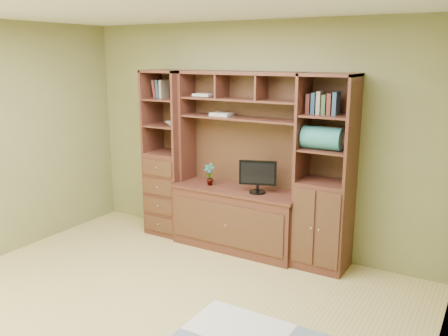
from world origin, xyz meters
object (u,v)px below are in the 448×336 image
Objects in this scene: right_tower at (325,174)px; left_tower at (168,154)px; center_hutch at (237,163)px; monitor at (258,171)px.

left_tower is at bearing 180.00° from right_tower.
center_hutch reaches higher than monitor.
left_tower is 4.05× the size of monitor.
left_tower is at bearing 177.71° from center_hutch.
center_hutch is at bearing 152.82° from monitor.
center_hutch and left_tower have the same top height.
right_tower is 4.05× the size of monitor.
left_tower and right_tower have the same top height.
center_hutch is 4.05× the size of monitor.
center_hutch is 0.29m from monitor.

